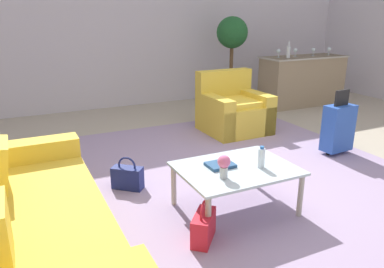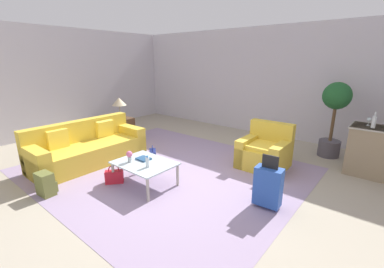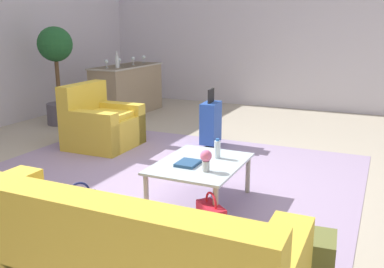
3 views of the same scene
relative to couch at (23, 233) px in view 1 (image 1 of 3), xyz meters
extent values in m
plane|color=#A89E89|center=(2.20, 0.60, -0.31)|extent=(12.00, 12.00, 0.00)
cube|color=silver|center=(2.20, 4.66, 1.24)|extent=(10.24, 0.12, 3.10)
cube|color=#9984A3|center=(1.60, 0.80, -0.30)|extent=(5.20, 4.40, 0.01)
cube|color=gold|center=(0.10, 0.00, -0.08)|extent=(0.95, 2.36, 0.45)
cube|color=gold|center=(0.10, 1.06, 0.01)|extent=(0.95, 0.24, 0.63)
cube|color=gold|center=(3.10, 2.20, -0.09)|extent=(0.94, 0.90, 0.44)
cube|color=gold|center=(3.09, 2.54, 0.15)|extent=(0.93, 0.21, 0.92)
cube|color=gold|center=(3.46, 2.21, -0.01)|extent=(0.21, 0.88, 0.60)
cube|color=gold|center=(2.74, 2.19, -0.01)|extent=(0.21, 0.88, 0.60)
cube|color=yellow|center=(3.10, 2.15, 0.17)|extent=(0.69, 0.63, 0.08)
cube|color=silver|center=(1.80, 0.10, 0.12)|extent=(1.04, 0.79, 0.02)
cylinder|color=#ADA899|center=(1.33, 0.45, -0.10)|extent=(0.05, 0.05, 0.41)
cylinder|color=#ADA899|center=(2.27, 0.45, -0.10)|extent=(0.05, 0.05, 0.41)
cylinder|color=#ADA899|center=(1.33, -0.25, -0.10)|extent=(0.05, 0.05, 0.41)
cylinder|color=#ADA899|center=(2.27, -0.25, -0.10)|extent=(0.05, 0.05, 0.41)
cylinder|color=silver|center=(2.00, 0.00, 0.22)|extent=(0.06, 0.06, 0.18)
cylinder|color=#2D6BBC|center=(2.00, 0.00, 0.32)|extent=(0.04, 0.04, 0.02)
cube|color=navy|center=(1.68, 0.18, 0.14)|extent=(0.24, 0.20, 0.03)
cylinder|color=#B2B7BC|center=(1.58, -0.05, 0.18)|extent=(0.07, 0.07, 0.10)
sphere|color=#DB6693|center=(1.58, -0.05, 0.28)|extent=(0.11, 0.11, 0.11)
cube|color=#937F60|center=(5.30, 3.20, 0.18)|extent=(1.70, 0.62, 0.96)
cube|color=#ADA899|center=(5.30, 3.20, 0.64)|extent=(1.74, 0.66, 0.03)
cylinder|color=silver|center=(4.70, 3.25, 0.66)|extent=(0.07, 0.07, 0.01)
cylinder|color=silver|center=(4.70, 3.25, 0.70)|extent=(0.01, 0.01, 0.08)
sphere|color=silver|center=(4.70, 3.25, 0.77)|extent=(0.08, 0.08, 0.08)
cylinder|color=silver|center=(5.10, 3.24, 0.66)|extent=(0.07, 0.07, 0.01)
cylinder|color=silver|center=(5.10, 3.24, 0.70)|extent=(0.01, 0.01, 0.08)
sphere|color=silver|center=(5.10, 3.24, 0.77)|extent=(0.08, 0.08, 0.08)
cylinder|color=silver|center=(5.50, 3.17, 0.66)|extent=(0.07, 0.07, 0.01)
cylinder|color=silver|center=(5.50, 3.17, 0.70)|extent=(0.01, 0.01, 0.08)
sphere|color=silver|center=(5.50, 3.17, 0.77)|extent=(0.08, 0.08, 0.08)
cylinder|color=silver|center=(5.89, 3.16, 0.66)|extent=(0.07, 0.07, 0.01)
cylinder|color=silver|center=(5.89, 3.16, 0.70)|extent=(0.01, 0.01, 0.08)
sphere|color=silver|center=(5.89, 3.16, 0.77)|extent=(0.08, 0.08, 0.08)
cylinder|color=silver|center=(4.80, 3.08, 0.77)|extent=(0.07, 0.07, 0.22)
cylinder|color=silver|center=(4.80, 3.08, 0.92)|extent=(0.03, 0.03, 0.08)
cube|color=#2851AD|center=(3.80, 0.80, 0.04)|extent=(0.42, 0.25, 0.60)
cube|color=black|center=(3.80, 0.80, 0.44)|extent=(0.24, 0.04, 0.20)
cylinder|color=black|center=(3.66, 0.79, -0.28)|extent=(0.02, 0.05, 0.05)
cylinder|color=black|center=(3.94, 0.81, -0.28)|extent=(0.02, 0.05, 0.05)
cube|color=navy|center=(1.03, 0.98, -0.19)|extent=(0.33, 0.31, 0.24)
torus|color=navy|center=(1.03, 0.98, -0.05)|extent=(0.16, 0.14, 0.20)
cube|color=red|center=(1.30, -0.22, -0.19)|extent=(0.31, 0.33, 0.24)
torus|color=red|center=(1.30, -0.22, -0.05)|extent=(0.14, 0.16, 0.20)
cylinder|color=#514C56|center=(4.00, 3.80, -0.12)|extent=(0.47, 0.47, 0.38)
cylinder|color=brown|center=(4.00, 3.80, 0.44)|extent=(0.07, 0.07, 0.74)
sphere|color=#1E5628|center=(4.00, 3.80, 1.11)|extent=(0.60, 0.60, 0.60)
camera|label=1|loc=(0.08, -2.55, 1.46)|focal=35.00mm
camera|label=2|loc=(5.13, -2.62, 1.88)|focal=24.00mm
camera|label=3|loc=(-1.88, -1.48, 1.45)|focal=40.00mm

